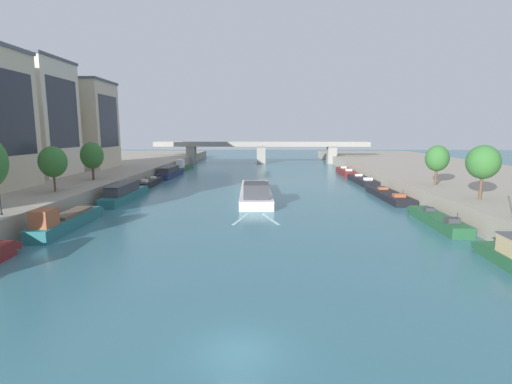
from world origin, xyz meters
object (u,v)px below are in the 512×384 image
(barge_midriver, at_px, (256,192))
(moored_boat_right_lone, at_px, (362,180))
(moored_boat_right_gap_after, at_px, (437,220))
(tree_right_past_mid, at_px, (483,162))
(moored_boat_right_near, at_px, (389,195))
(moored_boat_right_second, at_px, (345,172))
(moored_boat_left_end, at_px, (170,172))
(bridge_far, at_px, (261,149))
(tree_left_midway, at_px, (92,156))
(moored_boat_left_downstream, at_px, (125,193))
(moored_boat_left_gap_after, at_px, (150,183))
(tree_right_midway, at_px, (437,158))
(moored_boat_left_upstream, at_px, (65,221))
(moored_boat_left_second, at_px, (184,166))
(tree_left_distant, at_px, (53,162))

(barge_midriver, bearing_deg, moored_boat_right_lone, 40.59)
(barge_midriver, distance_m, moored_boat_right_gap_after, 27.17)
(tree_right_past_mid, bearing_deg, moored_boat_right_near, 111.88)
(moored_boat_right_second, relative_size, tree_right_past_mid, 2.22)
(moored_boat_left_end, xyz_separation_m, moored_boat_right_second, (42.01, 5.88, -0.37))
(barge_midriver, xyz_separation_m, moored_boat_right_lone, (21.55, 18.46, -0.43))
(bridge_far, bearing_deg, tree_left_midway, -113.99)
(tree_left_midway, bearing_deg, moored_boat_left_downstream, -37.14)
(tree_left_midway, xyz_separation_m, bridge_far, (27.67, 62.18, -1.96))
(moored_boat_left_downstream, distance_m, moored_boat_right_lone, 46.68)
(moored_boat_right_near, xyz_separation_m, moored_boat_right_lone, (0.32, 18.13, 0.07))
(bridge_far, bearing_deg, moored_boat_left_downstream, -106.83)
(tree_right_past_mid, relative_size, bridge_far, 0.09)
(moored_boat_right_lone, bearing_deg, moored_boat_right_second, 90.93)
(moored_boat_left_end, bearing_deg, barge_midriver, -53.30)
(moored_boat_left_gap_after, height_order, tree_right_midway, tree_right_midway)
(moored_boat_left_upstream, height_order, bridge_far, bridge_far)
(bridge_far, bearing_deg, moored_boat_left_upstream, -103.54)
(moored_boat_right_near, bearing_deg, tree_right_past_mid, -68.12)
(moored_boat_left_second, bearing_deg, tree_left_distant, -96.16)
(moored_boat_left_downstream, distance_m, tree_right_past_mid, 49.28)
(moored_boat_right_gap_after, bearing_deg, moored_boat_right_lone, 89.44)
(moored_boat_left_gap_after, relative_size, moored_boat_right_near, 0.76)
(moored_boat_left_downstream, height_order, tree_right_past_mid, tree_right_past_mid)
(tree_right_midway, bearing_deg, tree_left_midway, 174.49)
(moored_boat_right_lone, distance_m, tree_right_past_mid, 34.04)
(barge_midriver, distance_m, moored_boat_right_second, 39.84)
(barge_midriver, xyz_separation_m, tree_left_midway, (-27.43, 3.09, 5.56))
(moored_boat_left_second, bearing_deg, moored_boat_left_end, -89.12)
(moored_boat_left_upstream, xyz_separation_m, moored_boat_right_lone, (41.83, 38.41, -0.37))
(moored_boat_right_second, distance_m, bridge_far, 38.18)
(moored_boat_left_second, height_order, moored_boat_right_lone, moored_boat_left_second)
(bridge_far, bearing_deg, moored_boat_left_gap_after, -112.17)
(moored_boat_left_second, distance_m, bridge_far, 29.90)
(moored_boat_left_upstream, xyz_separation_m, tree_right_past_mid, (47.47, 5.45, 6.05))
(moored_boat_left_gap_after, height_order, moored_boat_left_second, moored_boat_left_second)
(moored_boat_right_gap_after, distance_m, tree_right_midway, 17.08)
(moored_boat_right_lone, relative_size, tree_right_past_mid, 2.26)
(moored_boat_left_gap_after, bearing_deg, moored_boat_left_upstream, -88.84)
(tree_left_midway, bearing_deg, moored_boat_left_gap_after, 57.53)
(moored_boat_right_lone, bearing_deg, tree_right_midway, -74.42)
(moored_boat_right_gap_after, relative_size, tree_left_distant, 2.08)
(moored_boat_left_gap_after, relative_size, moored_boat_right_lone, 0.80)
(tree_right_midway, bearing_deg, moored_boat_left_downstream, -179.78)
(moored_boat_left_upstream, xyz_separation_m, tree_left_midway, (-7.14, 23.04, 5.62))
(moored_boat_right_gap_after, relative_size, tree_right_past_mid, 1.96)
(tree_right_past_mid, bearing_deg, moored_boat_left_end, 138.56)
(moored_boat_left_second, relative_size, bridge_far, 0.19)
(moored_boat_left_downstream, xyz_separation_m, moored_boat_right_near, (41.45, 2.69, -0.65))
(moored_boat_left_end, relative_size, moored_boat_right_gap_after, 1.18)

